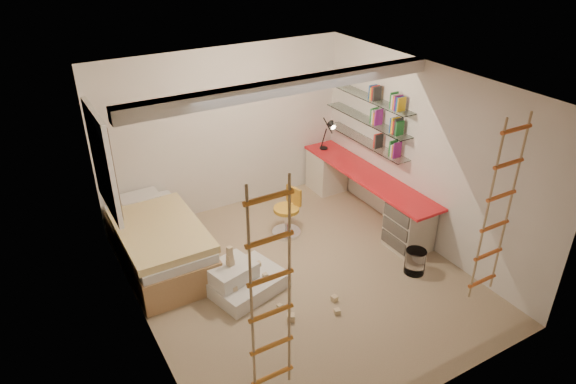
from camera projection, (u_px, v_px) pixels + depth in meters
floor at (299, 277)px, 6.82m from camera, size 4.50×4.50×0.00m
ceiling_beam at (288, 86)px, 5.85m from camera, size 4.00×0.18×0.16m
window_frame at (102, 162)px, 6.35m from camera, size 0.06×1.15×1.35m
window_blind at (105, 161)px, 6.37m from camera, size 0.02×1.00×1.20m
rope_ladder_left at (271, 296)px, 4.17m from camera, size 0.41×0.04×2.13m
rope_ladder_right at (498, 211)px, 5.36m from camera, size 0.41×0.04×2.13m
waste_bin at (415, 262)px, 6.84m from camera, size 0.27×0.27×0.34m
desk at (365, 193)px, 8.04m from camera, size 0.56×2.80×0.75m
shelves at (367, 120)px, 7.79m from camera, size 0.25×1.80×0.71m
bed at (159, 243)px, 6.94m from camera, size 1.02×2.00×0.69m
task_lamp at (330, 130)px, 8.40m from camera, size 0.14×0.36×0.57m
swivel_chair at (287, 218)px, 7.64m from camera, size 0.53×0.53×0.74m
play_platform at (242, 280)px, 6.52m from camera, size 1.07×0.93×0.41m
toy_blocks at (268, 282)px, 6.31m from camera, size 1.16×1.15×0.68m
books at (368, 110)px, 7.71m from camera, size 0.14×0.70×0.92m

